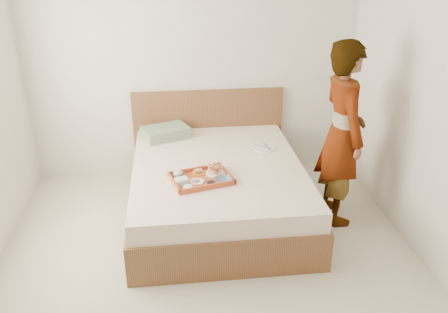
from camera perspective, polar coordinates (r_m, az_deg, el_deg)
ground at (r=3.74m, az=-1.42°, el=-15.08°), size 3.50×4.00×0.01m
wall_back at (r=4.99m, az=-3.81°, el=11.99°), size 3.50×0.01×2.60m
bed at (r=4.43m, az=-0.80°, el=-4.02°), size 1.65×2.00×0.53m
headboard at (r=5.22m, az=-1.93°, el=3.11°), size 1.65×0.06×0.95m
pillow at (r=4.93m, az=-7.16°, el=2.97°), size 0.54×0.46×0.11m
tray at (r=4.01m, az=-2.82°, el=-2.67°), size 0.58×0.48×0.05m
prawn_plate at (r=4.10m, az=-1.07°, el=-2.03°), size 0.21×0.21×0.01m
navy_bowl_big at (r=3.96m, az=-0.07°, el=-2.88°), size 0.17×0.17×0.04m
sauce_dish at (r=3.91m, az=-1.61°, el=-3.35°), size 0.09×0.09×0.03m
meat_plate at (r=3.97m, az=-3.34°, el=-3.08°), size 0.15×0.15×0.01m
bread_plate at (r=4.11m, az=-3.10°, el=-2.00°), size 0.15×0.15×0.01m
salad_bowl at (r=4.06m, az=-5.62°, el=-2.27°), size 0.14×0.14×0.03m
plastic_tub at (r=3.94m, az=-5.22°, el=-3.01°), size 0.12×0.11×0.05m
cheese_round at (r=3.86m, az=-4.48°, el=-3.81°), size 0.09×0.09×0.03m
dinner_plate at (r=4.66m, az=4.97°, el=1.10°), size 0.30×0.30×0.01m
person at (r=4.28m, az=14.25°, el=2.66°), size 0.43×0.63×1.69m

